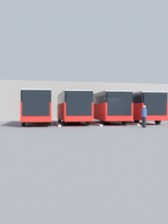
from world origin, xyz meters
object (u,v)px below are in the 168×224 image
(pedestrian, at_px, (144,116))
(bus_1, at_px, (106,107))
(bus_0, at_px, (136,107))
(bus_2, at_px, (72,107))
(bus_3, at_px, (37,106))

(pedestrian, bearing_deg, bus_1, -6.66)
(pedestrian, bearing_deg, bus_0, -32.36)
(bus_2, distance_m, bus_3, 3.71)
(bus_0, bearing_deg, bus_1, 10.22)
(bus_0, height_order, pedestrian, bus_0)
(bus_1, bearing_deg, bus_2, 4.24)
(bus_3, bearing_deg, pedestrian, 142.56)
(bus_1, xyz_separation_m, pedestrian, (-0.65, 7.71, -0.82))
(bus_1, bearing_deg, bus_3, 6.80)
(bus_0, height_order, bus_3, same)
(bus_0, xyz_separation_m, bus_3, (11.10, 0.40, 0.00))
(bus_0, distance_m, bus_1, 3.71)
(bus_3, bearing_deg, bus_0, -172.06)
(bus_3, distance_m, pedestrian, 11.10)
(bus_0, height_order, bus_1, same)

